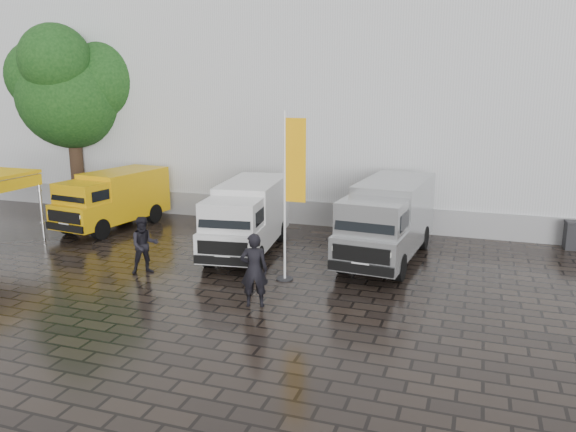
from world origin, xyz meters
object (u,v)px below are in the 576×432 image
at_px(van_silver, 387,222).
at_px(person_tent, 144,245).
at_px(van_white, 247,219).
at_px(wheelie_bin, 574,235).
at_px(van_yellow, 113,201).
at_px(person_front, 254,270).
at_px(flagpole, 291,188).

distance_m(van_silver, person_tent, 7.81).
height_order(van_white, wheelie_bin, van_white).
relative_size(van_yellow, person_tent, 2.76).
distance_m(van_yellow, person_front, 10.47).
bearing_deg(person_tent, flagpole, -31.00).
xyz_separation_m(van_yellow, flagpole, (8.87, -3.72, 1.64)).
relative_size(wheelie_bin, person_tent, 0.57).
bearing_deg(flagpole, van_white, 136.02).
xyz_separation_m(van_silver, wheelie_bin, (6.07, 3.43, -0.78)).
distance_m(van_silver, wheelie_bin, 7.02).
bearing_deg(van_silver, person_front, -111.79).
distance_m(van_silver, person_front, 5.81).
relative_size(van_yellow, wheelie_bin, 4.85).
relative_size(van_white, flagpole, 1.11).
height_order(van_white, person_front, van_white).
distance_m(flagpole, person_tent, 4.91).
bearing_deg(wheelie_bin, van_white, -163.47).
xyz_separation_m(flagpole, wheelie_bin, (8.44, 6.39, -2.27)).
distance_m(van_white, wheelie_bin, 11.56).
relative_size(van_silver, person_tent, 3.33).
distance_m(van_white, person_front, 4.95).
bearing_deg(wheelie_bin, van_silver, -154.99).
bearing_deg(person_front, wheelie_bin, -153.19).
bearing_deg(person_front, person_tent, -36.32).
relative_size(van_white, person_front, 2.79).
bearing_deg(van_yellow, wheelie_bin, 16.77).
bearing_deg(person_front, van_silver, -134.73).
height_order(van_yellow, van_silver, van_silver).
xyz_separation_m(flagpole, person_front, (-0.25, -2.22, -1.79)).
bearing_deg(wheelie_bin, van_yellow, -175.66).
relative_size(van_yellow, van_silver, 0.83).
relative_size(person_front, person_tent, 1.11).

